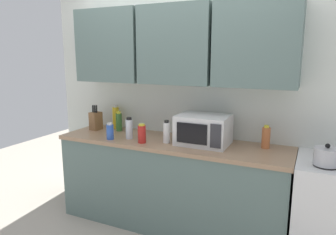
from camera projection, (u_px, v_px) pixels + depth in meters
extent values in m
cube|color=silver|center=(184.00, 97.00, 3.31)|extent=(3.18, 0.06, 2.60)
cube|color=slate|center=(112.00, 46.00, 3.36)|extent=(0.73, 0.33, 0.75)
cube|color=slate|center=(177.00, 45.00, 3.04)|extent=(0.73, 0.33, 0.75)
cube|color=slate|center=(257.00, 44.00, 2.73)|extent=(0.73, 0.33, 0.75)
cube|color=slate|center=(171.00, 185.00, 3.19)|extent=(2.28, 0.60, 0.86)
cube|color=#9E7A5B|center=(171.00, 143.00, 3.10)|extent=(2.31, 0.63, 0.04)
cylinder|color=black|center=(326.00, 166.00, 2.38)|extent=(0.18, 0.18, 0.01)
cylinder|color=black|center=(325.00, 155.00, 2.63)|extent=(0.18, 0.18, 0.01)
cylinder|color=#B2B2B7|center=(327.00, 157.00, 2.37)|extent=(0.19, 0.19, 0.13)
sphere|color=black|center=(328.00, 146.00, 2.35)|extent=(0.04, 0.04, 0.04)
cube|color=silver|center=(203.00, 130.00, 2.95)|extent=(0.48, 0.36, 0.28)
cube|color=black|center=(192.00, 134.00, 2.80)|extent=(0.29, 0.01, 0.18)
cube|color=#2D2D33|center=(216.00, 136.00, 2.71)|extent=(0.10, 0.01, 0.21)
cube|color=brown|center=(96.00, 121.00, 3.54)|extent=(0.12, 0.14, 0.20)
cylinder|color=black|center=(93.00, 109.00, 3.51)|extent=(0.02, 0.02, 0.08)
cylinder|color=black|center=(95.00, 109.00, 3.50)|extent=(0.02, 0.02, 0.08)
cylinder|color=black|center=(96.00, 109.00, 3.49)|extent=(0.02, 0.02, 0.08)
cylinder|color=#386B2D|center=(119.00, 122.00, 3.48)|extent=(0.07, 0.07, 0.20)
cylinder|color=yellow|center=(119.00, 112.00, 3.46)|extent=(0.05, 0.05, 0.03)
cylinder|color=red|center=(142.00, 134.00, 3.01)|extent=(0.08, 0.08, 0.17)
cylinder|color=yellow|center=(142.00, 125.00, 2.99)|extent=(0.06, 0.06, 0.02)
cylinder|color=#BC6638|center=(266.00, 138.00, 2.83)|extent=(0.07, 0.07, 0.19)
cylinder|color=yellow|center=(267.00, 126.00, 2.81)|extent=(0.04, 0.04, 0.02)
cylinder|color=gold|center=(116.00, 118.00, 3.59)|extent=(0.07, 0.07, 0.25)
cylinder|color=silver|center=(115.00, 106.00, 3.57)|extent=(0.04, 0.04, 0.03)
cylinder|color=white|center=(167.00, 133.00, 3.01)|extent=(0.07, 0.07, 0.20)
cylinder|color=black|center=(167.00, 121.00, 2.98)|extent=(0.04, 0.04, 0.02)
cylinder|color=silver|center=(129.00, 129.00, 3.15)|extent=(0.07, 0.07, 0.20)
cylinder|color=black|center=(129.00, 119.00, 3.13)|extent=(0.05, 0.05, 0.02)
cylinder|color=#2D56B7|center=(110.00, 132.00, 3.13)|extent=(0.07, 0.07, 0.15)
cylinder|color=silver|center=(110.00, 124.00, 3.11)|extent=(0.05, 0.05, 0.02)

